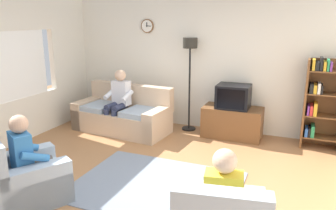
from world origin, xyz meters
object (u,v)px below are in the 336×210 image
at_px(bookshelf, 322,101).
at_px(armchair_near_window, 25,180).
at_px(person_on_couch, 118,98).
at_px(person_in_left_armchair, 30,154).
at_px(couch, 123,115).
at_px(floor_lamp, 190,59).
at_px(tv, 233,96).
at_px(tv_stand, 232,122).
at_px(person_in_right_armchair, 223,197).

xyz_separation_m(bookshelf, armchair_near_window, (-3.40, -3.33, -0.54)).
distance_m(bookshelf, person_on_couch, 3.71).
relative_size(armchair_near_window, person_in_left_armchair, 1.04).
relative_size(bookshelf, person_on_couch, 1.28).
distance_m(couch, armchair_near_window, 2.81).
relative_size(bookshelf, floor_lamp, 0.86).
bearing_deg(person_on_couch, person_in_left_armchair, -83.60).
height_order(floor_lamp, person_on_couch, floor_lamp).
bearing_deg(tv, bookshelf, 3.69).
bearing_deg(bookshelf, armchair_near_window, -135.58).
height_order(tv, floor_lamp, floor_lamp).
bearing_deg(floor_lamp, tv_stand, -6.26).
xyz_separation_m(tv_stand, floor_lamp, (-0.90, 0.10, 1.16)).
distance_m(tv, person_in_right_armchair, 3.31).
relative_size(bookshelf, armchair_near_window, 1.37).
bearing_deg(person_on_couch, tv, 14.22).
bearing_deg(tv_stand, couch, -167.80).
distance_m(tv_stand, floor_lamp, 1.47).
bearing_deg(couch, person_in_left_armchair, -84.40).
height_order(person_in_left_armchair, person_in_right_armchair, same).
distance_m(couch, floor_lamp, 1.75).
distance_m(couch, tv, 2.22).
bearing_deg(floor_lamp, armchair_near_window, -106.45).
bearing_deg(person_in_left_armchair, person_in_right_armchair, -2.28).
bearing_deg(floor_lamp, person_in_left_armchair, -106.10).
relative_size(armchair_near_window, person_in_right_armchair, 1.04).
distance_m(tv, person_in_left_armchair, 3.67).
bearing_deg(couch, person_in_right_armchair, -46.40).
bearing_deg(couch, tv_stand, 12.20).
height_order(armchair_near_window, person_in_right_armchair, person_in_right_armchair).
xyz_separation_m(armchair_near_window, person_in_left_armchair, (0.04, 0.08, 0.32)).
height_order(tv, person_on_couch, person_on_couch).
xyz_separation_m(tv, person_on_couch, (-2.14, -0.54, -0.10)).
distance_m(floor_lamp, armchair_near_window, 3.69).
bearing_deg(armchair_near_window, bookshelf, 44.42).
xyz_separation_m(tv_stand, armchair_near_window, (-1.90, -3.26, -0.00)).
distance_m(tv_stand, armchair_near_window, 3.77).
distance_m(bookshelf, armchair_near_window, 4.80).
xyz_separation_m(person_on_couch, person_in_left_armchair, (0.29, -2.62, -0.09)).
distance_m(floor_lamp, person_in_right_armchair, 3.78).
xyz_separation_m(couch, floor_lamp, (1.21, 0.56, 1.14)).
bearing_deg(armchair_near_window, person_in_left_armchair, 59.84).
relative_size(tv_stand, floor_lamp, 0.59).
distance_m(couch, tv_stand, 2.17).
bearing_deg(bookshelf, person_in_right_armchair, -105.61).
bearing_deg(tv_stand, person_in_left_armchair, -120.16).
relative_size(tv_stand, person_in_right_armchair, 0.98).
bearing_deg(person_in_right_armchair, tv, 99.94).
bearing_deg(person_on_couch, person_in_right_armchair, -44.99).
bearing_deg(tv_stand, armchair_near_window, -120.16).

